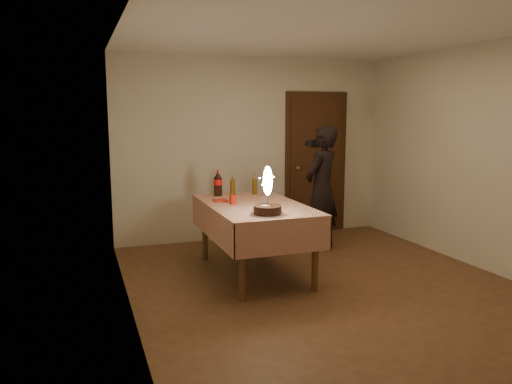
{
  "coord_description": "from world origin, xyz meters",
  "views": [
    {
      "loc": [
        -2.41,
        -4.55,
        1.81
      ],
      "look_at": [
        -0.57,
        0.54,
        0.95
      ],
      "focal_mm": 35.0,
      "sensor_mm": 36.0,
      "label": 1
    }
  ],
  "objects_px": {
    "cola_bottle": "(218,183)",
    "amber_bottle_left": "(233,186)",
    "red_plate": "(271,205)",
    "dining_table": "(254,213)",
    "clear_cup": "(262,200)",
    "amber_bottle_right": "(255,185)",
    "photographer": "(322,188)",
    "birthday_cake": "(268,203)",
    "red_cup": "(233,200)"
  },
  "relations": [
    {
      "from": "cola_bottle",
      "to": "amber_bottle_left",
      "type": "bearing_deg",
      "value": -3.6
    },
    {
      "from": "red_plate",
      "to": "dining_table",
      "type": "bearing_deg",
      "value": 130.53
    },
    {
      "from": "clear_cup",
      "to": "amber_bottle_right",
      "type": "xyz_separation_m",
      "value": [
        0.14,
        0.63,
        0.07
      ]
    },
    {
      "from": "red_plate",
      "to": "cola_bottle",
      "type": "height_order",
      "value": "cola_bottle"
    },
    {
      "from": "dining_table",
      "to": "cola_bottle",
      "type": "height_order",
      "value": "cola_bottle"
    },
    {
      "from": "dining_table",
      "to": "clear_cup",
      "type": "height_order",
      "value": "clear_cup"
    },
    {
      "from": "dining_table",
      "to": "photographer",
      "type": "height_order",
      "value": "photographer"
    },
    {
      "from": "red_plate",
      "to": "photographer",
      "type": "height_order",
      "value": "photographer"
    },
    {
      "from": "dining_table",
      "to": "amber_bottle_left",
      "type": "relative_size",
      "value": 6.75
    },
    {
      "from": "cola_bottle",
      "to": "birthday_cake",
      "type": "bearing_deg",
      "value": -83.05
    },
    {
      "from": "dining_table",
      "to": "red_plate",
      "type": "distance_m",
      "value": 0.23
    },
    {
      "from": "clear_cup",
      "to": "photographer",
      "type": "distance_m",
      "value": 1.34
    },
    {
      "from": "red_cup",
      "to": "amber_bottle_left",
      "type": "relative_size",
      "value": 0.39
    },
    {
      "from": "dining_table",
      "to": "red_cup",
      "type": "distance_m",
      "value": 0.29
    },
    {
      "from": "amber_bottle_left",
      "to": "amber_bottle_right",
      "type": "xyz_separation_m",
      "value": [
        0.28,
        -0.04,
        0.0
      ]
    },
    {
      "from": "dining_table",
      "to": "amber_bottle_right",
      "type": "relative_size",
      "value": 6.75
    },
    {
      "from": "photographer",
      "to": "amber_bottle_left",
      "type": "bearing_deg",
      "value": -177.03
    },
    {
      "from": "amber_bottle_left",
      "to": "photographer",
      "type": "height_order",
      "value": "photographer"
    },
    {
      "from": "dining_table",
      "to": "amber_bottle_left",
      "type": "bearing_deg",
      "value": 94.08
    },
    {
      "from": "amber_bottle_left",
      "to": "photographer",
      "type": "distance_m",
      "value": 1.27
    },
    {
      "from": "red_plate",
      "to": "red_cup",
      "type": "relative_size",
      "value": 2.2
    },
    {
      "from": "red_cup",
      "to": "cola_bottle",
      "type": "xyz_separation_m",
      "value": [
        -0.01,
        0.6,
        0.1
      ]
    },
    {
      "from": "dining_table",
      "to": "cola_bottle",
      "type": "relative_size",
      "value": 5.42
    },
    {
      "from": "red_plate",
      "to": "cola_bottle",
      "type": "distance_m",
      "value": 0.92
    },
    {
      "from": "clear_cup",
      "to": "dining_table",
      "type": "bearing_deg",
      "value": -179.12
    },
    {
      "from": "amber_bottle_right",
      "to": "clear_cup",
      "type": "bearing_deg",
      "value": -102.19
    },
    {
      "from": "dining_table",
      "to": "amber_bottle_left",
      "type": "xyz_separation_m",
      "value": [
        -0.05,
        0.67,
        0.23
      ]
    },
    {
      "from": "birthday_cake",
      "to": "red_plate",
      "type": "bearing_deg",
      "value": 64.71
    },
    {
      "from": "birthday_cake",
      "to": "amber_bottle_right",
      "type": "height_order",
      "value": "birthday_cake"
    },
    {
      "from": "clear_cup",
      "to": "red_plate",
      "type": "bearing_deg",
      "value": -74.84
    },
    {
      "from": "amber_bottle_right",
      "to": "red_plate",
      "type": "bearing_deg",
      "value": -96.75
    },
    {
      "from": "clear_cup",
      "to": "red_cup",
      "type": "bearing_deg",
      "value": 165.56
    },
    {
      "from": "cola_bottle",
      "to": "amber_bottle_left",
      "type": "xyz_separation_m",
      "value": [
        0.18,
        -0.01,
        -0.03
      ]
    },
    {
      "from": "dining_table",
      "to": "photographer",
      "type": "xyz_separation_m",
      "value": [
        1.21,
        0.73,
        0.13
      ]
    },
    {
      "from": "dining_table",
      "to": "red_cup",
      "type": "xyz_separation_m",
      "value": [
        -0.22,
        0.08,
        0.16
      ]
    },
    {
      "from": "red_plate",
      "to": "clear_cup",
      "type": "distance_m",
      "value": 0.17
    },
    {
      "from": "red_cup",
      "to": "photographer",
      "type": "bearing_deg",
      "value": 24.34
    },
    {
      "from": "cola_bottle",
      "to": "red_cup",
      "type": "bearing_deg",
      "value": -89.3
    },
    {
      "from": "clear_cup",
      "to": "photographer",
      "type": "relative_size",
      "value": 0.05
    },
    {
      "from": "red_plate",
      "to": "amber_bottle_right",
      "type": "xyz_separation_m",
      "value": [
        0.09,
        0.79,
        0.11
      ]
    },
    {
      "from": "dining_table",
      "to": "amber_bottle_left",
      "type": "distance_m",
      "value": 0.71
    },
    {
      "from": "dining_table",
      "to": "birthday_cake",
      "type": "bearing_deg",
      "value": -97.19
    },
    {
      "from": "red_plate",
      "to": "photographer",
      "type": "xyz_separation_m",
      "value": [
        1.08,
        0.89,
        0.02
      ]
    },
    {
      "from": "birthday_cake",
      "to": "photographer",
      "type": "height_order",
      "value": "photographer"
    },
    {
      "from": "amber_bottle_left",
      "to": "amber_bottle_right",
      "type": "bearing_deg",
      "value": -7.32
    },
    {
      "from": "cola_bottle",
      "to": "dining_table",
      "type": "bearing_deg",
      "value": -71.15
    },
    {
      "from": "birthday_cake",
      "to": "dining_table",
      "type": "bearing_deg",
      "value": 82.81
    },
    {
      "from": "amber_bottle_left",
      "to": "amber_bottle_right",
      "type": "distance_m",
      "value": 0.28
    },
    {
      "from": "dining_table",
      "to": "cola_bottle",
      "type": "xyz_separation_m",
      "value": [
        -0.23,
        0.68,
        0.26
      ]
    },
    {
      "from": "red_plate",
      "to": "amber_bottle_left",
      "type": "distance_m",
      "value": 0.85
    }
  ]
}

